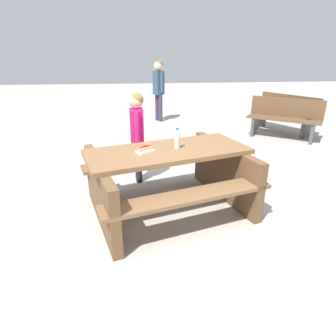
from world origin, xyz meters
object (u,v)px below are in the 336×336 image
at_px(park_bench_near, 284,118).
at_px(hotdog_tray, 145,150).
at_px(bystander_adult, 159,83).
at_px(child_in_coat, 137,127).
at_px(soda_bottle, 177,139).
at_px(picnic_table, 168,174).
at_px(park_bench_mid, 285,113).

bearing_deg(park_bench_near, hotdog_tray, 43.09).
bearing_deg(bystander_adult, child_in_coat, 81.06).
height_order(soda_bottle, park_bench_near, soda_bottle).
bearing_deg(picnic_table, soda_bottle, -165.57).
bearing_deg(park_bench_near, picnic_table, 44.64).
relative_size(hotdog_tray, child_in_coat, 0.17).
bearing_deg(hotdog_tray, soda_bottle, -161.48).
relative_size(soda_bottle, park_bench_mid, 0.16).
height_order(soda_bottle, park_bench_mid, soda_bottle).
bearing_deg(picnic_table, child_in_coat, -69.00).
distance_m(hotdog_tray, child_in_coat, 0.97).
bearing_deg(bystander_adult, park_bench_near, 141.75).
bearing_deg(park_bench_mid, park_bench_near, 61.16).
distance_m(picnic_table, soda_bottle, 0.43).
bearing_deg(bystander_adult, soda_bottle, 87.85).
relative_size(hotdog_tray, park_bench_mid, 0.14).
relative_size(picnic_table, bystander_adult, 1.35).
xyz_separation_m(park_bench_near, bystander_adult, (2.55, -2.01, 0.55)).
bearing_deg(park_bench_near, soda_bottle, 45.45).
bearing_deg(park_bench_mid, picnic_table, 46.71).
xyz_separation_m(picnic_table, park_bench_mid, (-3.11, -3.30, 0.00)).
distance_m(hotdog_tray, bystander_adult, 4.93).
height_order(hotdog_tray, bystander_adult, bystander_adult).
bearing_deg(soda_bottle, hotdog_tray, 18.52).
distance_m(child_in_coat, park_bench_near, 3.72).
distance_m(picnic_table, park_bench_near, 3.98).
bearing_deg(hotdog_tray, picnic_table, -159.87).
xyz_separation_m(child_in_coat, bystander_adult, (-0.62, -3.93, 0.20)).
bearing_deg(child_in_coat, picnic_table, 111.00).
bearing_deg(hotdog_tray, child_in_coat, -85.55).
bearing_deg(hotdog_tray, bystander_adult, -96.34).
height_order(soda_bottle, child_in_coat, child_in_coat).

